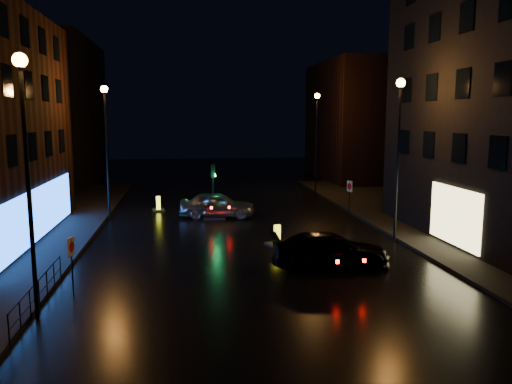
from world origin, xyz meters
The scene contains 16 objects.
ground centered at (0.00, 0.00, 0.00)m, with size 120.00×120.00×0.00m, color black.
pavement_right centered at (14.00, 8.00, 0.07)m, with size 12.00×44.00×0.15m, color black.
building_far_left centered at (-16.00, 35.00, 7.00)m, with size 8.00×16.00×14.00m, color black.
building_far_right centered at (15.00, 32.00, 6.00)m, with size 8.00×14.00×12.00m, color black.
street_lamp_lnear centered at (-7.80, -2.00, 5.56)m, with size 0.44×0.44×8.37m.
street_lamp_lfar centered at (-7.80, 14.00, 5.56)m, with size 0.44×0.44×8.37m.
street_lamp_rnear centered at (7.80, 6.00, 5.56)m, with size 0.44×0.44×8.37m.
street_lamp_rfar centered at (7.80, 22.00, 5.56)m, with size 0.44×0.44×8.37m.
traffic_signal centered at (-1.20, 14.00, 0.50)m, with size 1.40×2.40×3.45m.
guard_railing centered at (-8.00, -1.00, 0.74)m, with size 0.05×6.04×1.00m.
silver_hatchback centered at (-0.96, 13.69, 0.82)m, with size 1.94×4.82×1.64m, color #A6A8AE.
dark_sedan centered at (3.17, 2.14, 0.75)m, with size 2.10×5.16×1.50m, color black.
bollard_near centered at (1.56, 5.97, 0.24)m, with size 1.22×1.45×1.08m.
bollard_far centered at (-4.87, 16.51, 0.22)m, with size 0.95×1.27×1.02m.
road_sign_left centered at (-7.17, 0.32, 1.59)m, with size 0.15×0.51×2.12m.
road_sign_right centered at (7.90, 13.61, 1.68)m, with size 0.22×0.53×2.24m.
Camera 1 is at (-2.96, -18.17, 6.47)m, focal length 35.00 mm.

